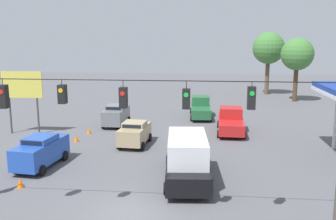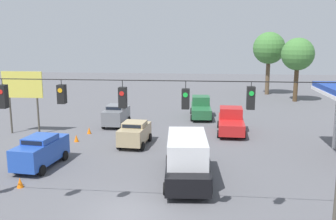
{
  "view_description": "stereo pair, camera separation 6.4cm",
  "coord_description": "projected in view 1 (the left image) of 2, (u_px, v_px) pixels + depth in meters",
  "views": [
    {
      "loc": [
        -3.44,
        16.02,
        8.08
      ],
      "look_at": [
        -0.7,
        -11.33,
        2.77
      ],
      "focal_mm": 40.0,
      "sensor_mm": 36.0,
      "label": 1
    },
    {
      "loc": [
        -3.51,
        16.02,
        8.08
      ],
      "look_at": [
        -0.7,
        -11.33,
        2.77
      ],
      "focal_mm": 40.0,
      "sensor_mm": 36.0,
      "label": 2
    }
  ],
  "objects": [
    {
      "name": "traffic_cone_fifth",
      "position": [
        76.0,
        138.0,
        29.52
      ],
      "size": [
        0.37,
        0.37,
        0.56
      ],
      "primitive_type": "cone",
      "color": "orange",
      "rests_on": "ground_plane"
    },
    {
      "name": "tree_horizon_left",
      "position": [
        268.0,
        49.0,
        53.26
      ],
      "size": [
        4.53,
        4.53,
        8.93
      ],
      "color": "brown",
      "rests_on": "ground_plane"
    },
    {
      "name": "traffic_cone_fourth",
      "position": [
        66.0,
        147.0,
        27.25
      ],
      "size": [
        0.37,
        0.37,
        0.56
      ],
      "primitive_type": "cone",
      "color": "orange",
      "rests_on": "ground_plane"
    },
    {
      "name": "pickup_truck_red_oncoming_far",
      "position": [
        231.0,
        121.0,
        32.33
      ],
      "size": [
        2.44,
        5.53,
        2.12
      ],
      "color": "red",
      "rests_on": "ground_plane"
    },
    {
      "name": "sedan_blue_parked_shoulder",
      "position": [
        41.0,
        151.0,
        23.69
      ],
      "size": [
        2.3,
        4.62,
        2.0
      ],
      "color": "#234CB2",
      "rests_on": "ground_plane"
    },
    {
      "name": "traffic_cone_third",
      "position": [
        53.0,
        156.0,
        25.11
      ],
      "size": [
        0.37,
        0.37,
        0.56
      ],
      "primitive_type": "cone",
      "color": "orange",
      "rests_on": "ground_plane"
    },
    {
      "name": "overhead_signal_span",
      "position": [
        123.0,
        121.0,
        16.02
      ],
      "size": [
        18.32,
        0.38,
        7.06
      ],
      "color": "#4C473D",
      "rests_on": "ground_plane"
    },
    {
      "name": "traffic_cone_nearest",
      "position": [
        20.0,
        183.0,
        20.47
      ],
      "size": [
        0.37,
        0.37,
        0.56
      ],
      "primitive_type": "cone",
      "color": "orange",
      "rests_on": "ground_plane"
    },
    {
      "name": "roadside_billboard",
      "position": [
        22.0,
        89.0,
        31.41
      ],
      "size": [
        3.5,
        0.16,
        5.33
      ],
      "color": "#4C473D",
      "rests_on": "ground_plane"
    },
    {
      "name": "traffic_cone_second",
      "position": [
        39.0,
        168.0,
        22.83
      ],
      "size": [
        0.37,
        0.37,
        0.56
      ],
      "primitive_type": "cone",
      "color": "orange",
      "rests_on": "ground_plane"
    },
    {
      "name": "sedan_tan_withflow_mid",
      "position": [
        135.0,
        133.0,
        28.48
      ],
      "size": [
        2.22,
        3.92,
        1.84
      ],
      "color": "tan",
      "rests_on": "ground_plane"
    },
    {
      "name": "box_truck_black_crossing_near",
      "position": [
        187.0,
        157.0,
        21.49
      ],
      "size": [
        2.95,
        7.29,
        2.64
      ],
      "color": "black",
      "rests_on": "ground_plane"
    },
    {
      "name": "pickup_truck_green_oncoming_deep",
      "position": [
        201.0,
        108.0,
        38.63
      ],
      "size": [
        2.34,
        5.66,
        2.12
      ],
      "color": "#236038",
      "rests_on": "ground_plane"
    },
    {
      "name": "tree_horizon_right",
      "position": [
        297.0,
        55.0,
        47.36
      ],
      "size": [
        4.11,
        4.11,
        8.12
      ],
      "color": "#4C3823",
      "rests_on": "ground_plane"
    },
    {
      "name": "sedan_grey_withflow_far",
      "position": [
        116.0,
        115.0,
        34.8
      ],
      "size": [
        2.05,
        3.98,
        1.98
      ],
      "color": "slate",
      "rests_on": "ground_plane"
    },
    {
      "name": "traffic_cone_farthest",
      "position": [
        89.0,
        131.0,
        32.0
      ],
      "size": [
        0.37,
        0.37,
        0.56
      ],
      "primitive_type": "cone",
      "color": "orange",
      "rests_on": "ground_plane"
    },
    {
      "name": "ground_plane",
      "position": [
        129.0,
        213.0,
        17.52
      ],
      "size": [
        140.0,
        140.0,
        0.0
      ],
      "primitive_type": "plane",
      "color": "#56565B"
    }
  ]
}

